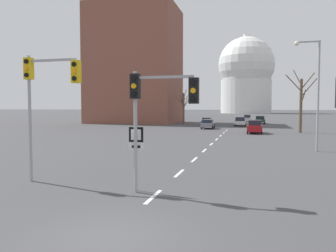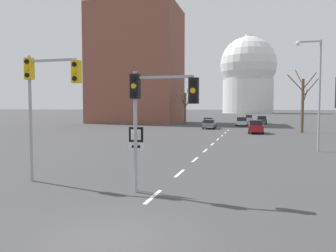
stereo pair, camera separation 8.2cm
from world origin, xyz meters
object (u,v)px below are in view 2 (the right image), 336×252
(sedan_near_right, at_px, (256,127))
(sedan_near_left, at_px, (209,124))
(sedan_mid_centre, at_px, (249,118))
(traffic_signal_near_left, at_px, (45,86))
(street_lamp_right, at_px, (315,84))
(sedan_far_right, at_px, (209,121))
(sedan_far_left, at_px, (242,121))
(route_sign_post, at_px, (136,146))
(traffic_signal_centre_tall, at_px, (155,101))
(sedan_distant_centre, at_px, (262,120))

(sedan_near_right, bearing_deg, sedan_near_left, 133.01)
(sedan_mid_centre, bearing_deg, sedan_near_left, -101.59)
(traffic_signal_near_left, bearing_deg, street_lamp_right, 46.33)
(traffic_signal_near_left, height_order, sedan_far_right, traffic_signal_near_left)
(sedan_mid_centre, distance_m, sedan_far_left, 18.27)
(route_sign_post, distance_m, sedan_near_right, 31.34)
(sedan_near_left, bearing_deg, traffic_signal_near_left, -93.40)
(sedan_far_left, bearing_deg, sedan_near_right, -81.77)
(traffic_signal_centre_tall, bearing_deg, sedan_near_right, 82.87)
(sedan_distant_centre, bearing_deg, sedan_mid_centre, 106.61)
(traffic_signal_centre_tall, xyz_separation_m, sedan_near_right, (3.90, 31.20, -2.76))
(traffic_signal_near_left, height_order, sedan_near_left, traffic_signal_near_left)
(sedan_far_left, bearing_deg, sedan_mid_centre, 86.99)
(traffic_signal_centre_tall, bearing_deg, sedan_mid_centre, 87.81)
(traffic_signal_centre_tall, distance_m, route_sign_post, 2.04)
(sedan_far_left, height_order, sedan_distant_centre, sedan_far_left)
(traffic_signal_near_left, relative_size, street_lamp_right, 0.68)
(traffic_signal_centre_tall, relative_size, traffic_signal_near_left, 0.84)
(sedan_far_left, height_order, sedan_far_right, sedan_far_left)
(sedan_far_left, xyz_separation_m, sedan_distant_centre, (3.59, 9.44, -0.01))
(sedan_far_right, bearing_deg, sedan_near_right, -62.70)
(traffic_signal_near_left, relative_size, sedan_near_right, 1.31)
(street_lamp_right, xyz_separation_m, sedan_far_right, (-12.40, 32.54, -4.31))
(traffic_signal_near_left, bearing_deg, sedan_near_right, 73.23)
(traffic_signal_centre_tall, distance_m, street_lamp_right, 16.77)
(route_sign_post, bearing_deg, sedan_distant_centre, 83.94)
(traffic_signal_near_left, xyz_separation_m, sedan_mid_centre, (7.81, 65.05, -3.52))
(sedan_far_left, distance_m, sedan_distant_centre, 10.09)
(sedan_mid_centre, height_order, sedan_far_right, sedan_mid_centre)
(sedan_near_right, height_order, sedan_distant_centre, sedan_near_right)
(traffic_signal_near_left, bearing_deg, sedan_far_left, 81.68)
(traffic_signal_centre_tall, height_order, sedan_near_left, traffic_signal_centre_tall)
(route_sign_post, distance_m, sedan_far_left, 47.30)
(sedan_distant_centre, bearing_deg, street_lamp_right, -86.05)
(sedan_mid_centre, relative_size, sedan_distant_centre, 0.85)
(sedan_near_right, xyz_separation_m, sedan_mid_centre, (-1.39, 34.51, -0.07))
(route_sign_post, xyz_separation_m, sedan_far_left, (2.43, 47.23, -0.98))
(street_lamp_right, bearing_deg, sedan_distant_centre, 93.95)
(traffic_signal_near_left, bearing_deg, route_sign_post, -5.37)
(street_lamp_right, xyz_separation_m, sedan_far_left, (-6.50, 32.83, -4.27))
(sedan_near_right, height_order, sedan_far_left, sedan_near_right)
(route_sign_post, bearing_deg, sedan_near_right, 81.22)
(sedan_mid_centre, bearing_deg, sedan_far_left, -93.01)
(traffic_signal_near_left, xyz_separation_m, street_lamp_right, (13.35, 13.98, 0.78))
(street_lamp_right, distance_m, sedan_distant_centre, 42.58)
(street_lamp_right, xyz_separation_m, sedan_mid_centre, (-5.54, 51.07, -4.30))
(sedan_near_right, relative_size, sedan_far_left, 1.00)
(traffic_signal_centre_tall, distance_m, sedan_mid_centre, 65.82)
(sedan_mid_centre, bearing_deg, traffic_signal_centre_tall, -92.19)
(sedan_near_right, relative_size, sedan_mid_centre, 1.13)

